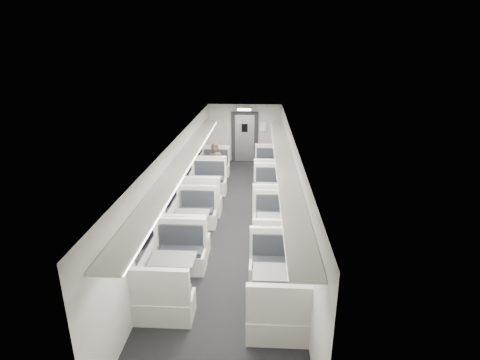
# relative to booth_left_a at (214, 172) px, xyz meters

# --- Properties ---
(room) EXTENTS (3.24, 12.24, 2.64)m
(room) POSITION_rel_booth_left_a_xyz_m (1.00, -3.29, 0.83)
(room) COLOR black
(room) RESTS_ON ground
(booth_left_a) EXTENTS (1.01, 2.05, 1.09)m
(booth_left_a) POSITION_rel_booth_left_a_xyz_m (0.00, 0.00, 0.00)
(booth_left_a) COLOR silver
(booth_left_a) RESTS_ON room
(booth_left_b) EXTENTS (1.12, 2.27, 1.21)m
(booth_left_b) POSITION_rel_booth_left_a_xyz_m (0.00, -1.94, 0.04)
(booth_left_b) COLOR silver
(booth_left_b) RESTS_ON room
(booth_left_c) EXTENTS (1.01, 2.04, 1.09)m
(booth_left_c) POSITION_rel_booth_left_a_xyz_m (0.00, -4.27, -0.00)
(booth_left_c) COLOR silver
(booth_left_c) RESTS_ON room
(booth_left_d) EXTENTS (1.05, 2.12, 1.14)m
(booth_left_d) POSITION_rel_booth_left_a_xyz_m (0.00, -6.44, 0.01)
(booth_left_d) COLOR silver
(booth_left_d) RESTS_ON room
(booth_right_a) EXTENTS (1.08, 2.18, 1.17)m
(booth_right_a) POSITION_rel_booth_left_a_xyz_m (2.00, 0.01, 0.02)
(booth_right_a) COLOR silver
(booth_right_a) RESTS_ON room
(booth_right_b) EXTENTS (1.05, 2.13, 1.14)m
(booth_right_b) POSITION_rel_booth_left_a_xyz_m (2.00, -2.29, 0.01)
(booth_right_b) COLOR silver
(booth_right_b) RESTS_ON room
(booth_right_c) EXTENTS (0.96, 1.95, 1.05)m
(booth_right_c) POSITION_rel_booth_left_a_xyz_m (2.00, -4.32, -0.02)
(booth_right_c) COLOR silver
(booth_right_c) RESTS_ON room
(booth_right_d) EXTENTS (1.05, 2.13, 1.14)m
(booth_right_d) POSITION_rel_booth_left_a_xyz_m (2.00, -6.78, 0.01)
(booth_right_d) COLOR silver
(booth_right_d) RESTS_ON room
(passenger) EXTENTS (0.66, 0.49, 1.63)m
(passenger) POSITION_rel_booth_left_a_xyz_m (0.17, -0.77, 0.45)
(passenger) COLOR black
(passenger) RESTS_ON room
(window_a) EXTENTS (0.02, 1.18, 0.84)m
(window_a) POSITION_rel_booth_left_a_xyz_m (-0.49, 0.11, 0.98)
(window_a) COLOR black
(window_a) RESTS_ON room
(window_b) EXTENTS (0.02, 1.18, 0.84)m
(window_b) POSITION_rel_booth_left_a_xyz_m (-0.49, -2.09, 0.98)
(window_b) COLOR black
(window_b) RESTS_ON room
(window_c) EXTENTS (0.02, 1.18, 0.84)m
(window_c) POSITION_rel_booth_left_a_xyz_m (-0.49, -4.29, 0.98)
(window_c) COLOR black
(window_c) RESTS_ON room
(window_d) EXTENTS (0.02, 1.18, 0.84)m
(window_d) POSITION_rel_booth_left_a_xyz_m (-0.49, -6.49, 0.98)
(window_d) COLOR black
(window_d) RESTS_ON room
(luggage_rack_left) EXTENTS (0.46, 10.40, 0.09)m
(luggage_rack_left) POSITION_rel_booth_left_a_xyz_m (-0.24, -3.59, 1.55)
(luggage_rack_left) COLOR silver
(luggage_rack_left) RESTS_ON room
(luggage_rack_right) EXTENTS (0.46, 10.40, 0.09)m
(luggage_rack_right) POSITION_rel_booth_left_a_xyz_m (2.24, -3.59, 1.55)
(luggage_rack_right) COLOR silver
(luggage_rack_right) RESTS_ON room
(vestibule_door) EXTENTS (1.10, 0.13, 2.10)m
(vestibule_door) POSITION_rel_booth_left_a_xyz_m (1.00, 2.64, 0.67)
(vestibule_door) COLOR black
(vestibule_door) RESTS_ON room
(exit_sign) EXTENTS (0.62, 0.12, 0.16)m
(exit_sign) POSITION_rel_booth_left_a_xyz_m (1.00, 2.15, 1.91)
(exit_sign) COLOR black
(exit_sign) RESTS_ON room
(wall_notice) EXTENTS (0.32, 0.02, 0.40)m
(wall_notice) POSITION_rel_booth_left_a_xyz_m (1.75, 2.63, 1.13)
(wall_notice) COLOR silver
(wall_notice) RESTS_ON room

